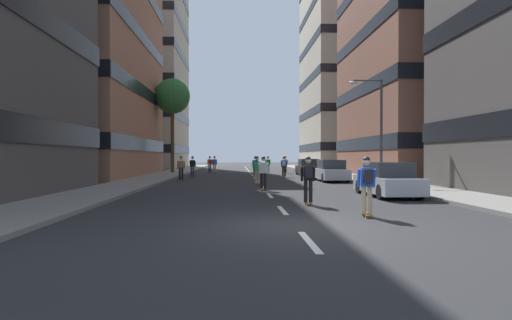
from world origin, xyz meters
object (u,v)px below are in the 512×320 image
skater_0 (192,165)px  skater_10 (255,165)px  skater_5 (210,163)px  skater_9 (257,169)px  parked_car_mid (331,171)px  skater_8 (308,177)px  skater_11 (263,171)px  skater_1 (284,165)px  skater_3 (285,163)px  skater_4 (367,182)px  streetlamp_right (376,119)px  parked_car_far (387,181)px  skater_2 (181,167)px  skater_6 (268,164)px  parked_car_near (308,168)px  skater_7 (215,164)px  street_tree_near (172,97)px

skater_0 → skater_10: size_ratio=1.00×
skater_5 → skater_9: (4.13, -19.36, -0.03)m
parked_car_mid → skater_0: bearing=148.6°
skater_8 → skater_11: 6.54m
skater_1 → skater_3: bearing=82.2°
skater_4 → skater_5: (-6.68, 32.80, 0.00)m
streetlamp_right → skater_11: size_ratio=3.65×
parked_car_far → skater_5: 28.47m
skater_2 → skater_10: (5.56, 5.07, 0.00)m
streetlamp_right → skater_8: 12.66m
parked_car_far → skater_8: skater_8 is taller
skater_4 → skater_5: bearing=101.5°
skater_8 → skater_3: bearing=84.9°
parked_car_far → skater_6: skater_6 is taller
skater_3 → skater_8: 27.34m
skater_4 → skater_10: same height
parked_car_mid → skater_11: (-5.29, -7.48, 0.29)m
parked_car_near → skater_5: skater_5 is taller
skater_8 → skater_5: bearing=100.4°
streetlamp_right → skater_5: size_ratio=3.65×
skater_0 → skater_7: (1.44, 8.28, 0.00)m
skater_1 → skater_10: 2.43m
skater_9 → skater_4: bearing=-79.3°
skater_1 → streetlamp_right: bearing=-62.5°
parked_car_far → street_tree_near: street_tree_near is taller
parked_car_mid → skater_7: (-8.96, 14.62, 0.29)m
skater_1 → skater_4: (-0.21, -22.70, 0.00)m
skater_5 → skater_7: bearing=-66.0°
street_tree_near → skater_7: street_tree_near is taller
skater_6 → skater_9: bearing=-96.8°
parked_car_near → streetlamp_right: (2.09, -12.40, 3.44)m
parked_car_far → skater_2: (-10.63, 11.69, 0.32)m
parked_car_mid → skater_5: (-9.54, 15.91, 0.32)m
skater_8 → skater_9: 10.54m
skater_8 → parked_car_far: bearing=36.2°
skater_5 → skater_4: bearing=-78.5°
skater_6 → parked_car_mid: bearing=-74.9°
skater_0 → skater_11: bearing=-69.7°
streetlamp_right → skater_9: bearing=-178.8°
skater_4 → skater_7: bearing=101.0°
parked_car_far → parked_car_mid: bearing=90.0°
parked_car_near → skater_4: bearing=-96.3°
street_tree_near → skater_10: bearing=-42.5°
skater_2 → skater_5: (1.10, 15.14, 0.00)m
skater_7 → skater_8: 28.94m
skater_4 → skater_11: same height
skater_6 → skater_0: bearing=-136.9°
skater_1 → skater_5: same height
streetlamp_right → skater_3: (-3.72, 16.62, -3.12)m
skater_5 → parked_car_far: bearing=-70.4°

